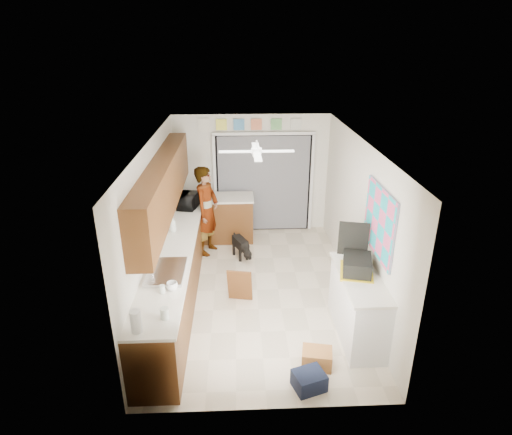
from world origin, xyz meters
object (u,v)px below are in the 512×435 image
object	(u,v)px
microwave	(188,201)
man	(207,211)
suitcase	(357,265)
navy_crate	(309,381)
dog	(240,247)
soap_bottle	(173,224)
cup	(172,286)
paper_towel_roll	(136,321)
cardboard_box	(317,358)

from	to	relation	value
microwave	man	size ratio (longest dim) A/B	0.28
suitcase	navy_crate	world-z (taller)	suitcase
navy_crate	dog	xyz separation A→B (m)	(-0.79, 3.37, 0.12)
soap_bottle	navy_crate	xyz separation A→B (m)	(1.90, -2.57, -0.97)
suitcase	dog	world-z (taller)	suitcase
suitcase	man	distance (m)	3.34
cup	man	world-z (taller)	man
navy_crate	man	distance (m)	3.97
microwave	paper_towel_roll	size ratio (longest dim) A/B	1.80
paper_towel_roll	man	distance (m)	3.73
navy_crate	dog	size ratio (longest dim) A/B	0.63
navy_crate	man	xyz separation A→B (m)	(-1.41, 3.63, 0.76)
suitcase	man	size ratio (longest dim) A/B	0.29
navy_crate	man	size ratio (longest dim) A/B	0.21
cup	man	distance (m)	2.88
cardboard_box	dog	bearing A→B (deg)	107.56
microwave	man	world-z (taller)	man
microwave	cardboard_box	distance (m)	3.90
microwave	dog	world-z (taller)	microwave
cup	paper_towel_roll	xyz separation A→B (m)	(-0.27, -0.82, 0.08)
soap_bottle	dog	world-z (taller)	soap_bottle
microwave	suitcase	world-z (taller)	microwave
dog	microwave	bearing A→B (deg)	139.87
microwave	cardboard_box	size ratio (longest dim) A/B	1.27
microwave	cup	bearing A→B (deg)	-167.09
cup	cardboard_box	bearing A→B (deg)	-12.31
cup	cardboard_box	distance (m)	2.07
navy_crate	man	world-z (taller)	man
soap_bottle	navy_crate	bearing A→B (deg)	-53.50
cardboard_box	navy_crate	world-z (taller)	cardboard_box
cup	suitcase	xyz separation A→B (m)	(2.47, 0.36, 0.05)
microwave	cup	size ratio (longest dim) A/B	3.39
dog	man	bearing A→B (deg)	132.38
cardboard_box	dog	size ratio (longest dim) A/B	0.66
cardboard_box	dog	distance (m)	3.15
navy_crate	microwave	bearing A→B (deg)	115.76
cup	soap_bottle	bearing A→B (deg)	97.20
soap_bottle	cup	size ratio (longest dim) A/B	1.99
cup	dog	distance (m)	2.85
suitcase	man	bearing A→B (deg)	145.03
suitcase	dog	xyz separation A→B (m)	(-1.59, 2.24, -0.82)
man	dog	size ratio (longest dim) A/B	3.02
paper_towel_roll	suitcase	xyz separation A→B (m)	(2.74, 1.18, -0.03)
paper_towel_roll	dog	distance (m)	3.71
cup	dog	size ratio (longest dim) A/B	0.25
navy_crate	dog	distance (m)	3.46
cup	suitcase	world-z (taller)	suitcase
man	cup	bearing A→B (deg)	-163.93
man	suitcase	bearing A→B (deg)	-117.30
microwave	soap_bottle	xyz separation A→B (m)	(-0.14, -1.07, 0.01)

